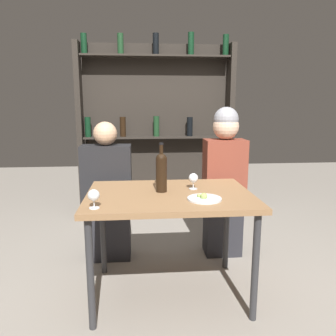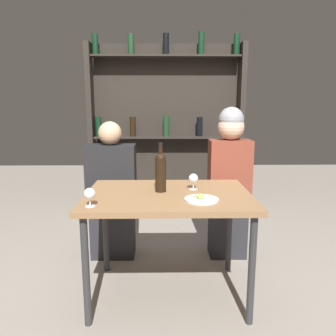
{
  "view_description": "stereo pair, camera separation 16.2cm",
  "coord_description": "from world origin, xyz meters",
  "px_view_note": "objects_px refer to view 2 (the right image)",
  "views": [
    {
      "loc": [
        -0.19,
        -2.12,
        1.33
      ],
      "look_at": [
        0.0,
        0.12,
        0.89
      ],
      "focal_mm": 35.0,
      "sensor_mm": 36.0,
      "label": 1
    },
    {
      "loc": [
        -0.03,
        -2.13,
        1.33
      ],
      "look_at": [
        0.0,
        0.12,
        0.89
      ],
      "focal_mm": 35.0,
      "sensor_mm": 36.0,
      "label": 2
    }
  ],
  "objects_px": {
    "seated_person_right": "(229,183)",
    "wine_bottle": "(161,170)",
    "wine_glass_0": "(90,194)",
    "food_plate_0": "(201,199)",
    "wine_glass_1": "(193,179)",
    "seated_person_left": "(112,195)"
  },
  "relations": [
    {
      "from": "wine_bottle",
      "to": "food_plate_0",
      "type": "height_order",
      "value": "wine_bottle"
    },
    {
      "from": "wine_glass_0",
      "to": "seated_person_right",
      "type": "height_order",
      "value": "seated_person_right"
    },
    {
      "from": "wine_glass_1",
      "to": "food_plate_0",
      "type": "bearing_deg",
      "value": -84.4
    },
    {
      "from": "wine_glass_1",
      "to": "seated_person_right",
      "type": "xyz_separation_m",
      "value": [
        0.36,
        0.51,
        -0.15
      ]
    },
    {
      "from": "food_plate_0",
      "to": "seated_person_left",
      "type": "distance_m",
      "value": 1.05
    },
    {
      "from": "seated_person_left",
      "to": "wine_glass_0",
      "type": "bearing_deg",
      "value": -89.05
    },
    {
      "from": "wine_glass_0",
      "to": "food_plate_0",
      "type": "xyz_separation_m",
      "value": [
        0.66,
        0.12,
        -0.07
      ]
    },
    {
      "from": "seated_person_right",
      "to": "wine_bottle",
      "type": "bearing_deg",
      "value": -136.35
    },
    {
      "from": "wine_glass_1",
      "to": "seated_person_left",
      "type": "xyz_separation_m",
      "value": [
        -0.65,
        0.51,
        -0.26
      ]
    },
    {
      "from": "food_plate_0",
      "to": "seated_person_right",
      "type": "bearing_deg",
      "value": 66.93
    },
    {
      "from": "wine_glass_1",
      "to": "food_plate_0",
      "type": "height_order",
      "value": "wine_glass_1"
    },
    {
      "from": "wine_bottle",
      "to": "seated_person_left",
      "type": "height_order",
      "value": "seated_person_left"
    },
    {
      "from": "food_plate_0",
      "to": "seated_person_left",
      "type": "bearing_deg",
      "value": 131.33
    },
    {
      "from": "wine_bottle",
      "to": "food_plate_0",
      "type": "distance_m",
      "value": 0.36
    },
    {
      "from": "food_plate_0",
      "to": "seated_person_right",
      "type": "xyz_separation_m",
      "value": [
        0.33,
        0.77,
        -0.09
      ]
    },
    {
      "from": "seated_person_left",
      "to": "seated_person_right",
      "type": "distance_m",
      "value": 1.01
    },
    {
      "from": "wine_bottle",
      "to": "wine_glass_1",
      "type": "bearing_deg",
      "value": 12.53
    },
    {
      "from": "wine_glass_0",
      "to": "seated_person_right",
      "type": "bearing_deg",
      "value": 41.82
    },
    {
      "from": "wine_bottle",
      "to": "seated_person_left",
      "type": "relative_size",
      "value": 0.28
    },
    {
      "from": "wine_bottle",
      "to": "wine_glass_0",
      "type": "height_order",
      "value": "wine_bottle"
    },
    {
      "from": "wine_glass_0",
      "to": "seated_person_left",
      "type": "xyz_separation_m",
      "value": [
        -0.01,
        0.89,
        -0.26
      ]
    },
    {
      "from": "wine_bottle",
      "to": "seated_person_left",
      "type": "bearing_deg",
      "value": 127.37
    }
  ]
}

